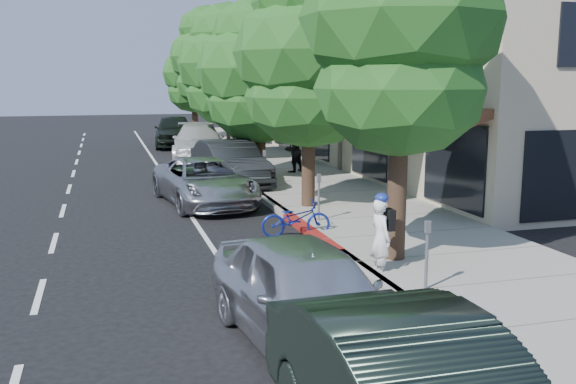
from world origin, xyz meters
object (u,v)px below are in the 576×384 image
object	(u,v)px
white_pickup	(199,143)
dark_suv_far	(174,131)
street_tree_5	(194,74)
near_car_a	(306,295)
street_tree_3	(230,66)
street_tree_0	(402,24)
cyclist	(381,238)
street_tree_2	(260,72)
bicycle	(296,219)
street_tree_1	(309,56)
street_tree_4	(209,59)
dark_sedan	(230,164)
silver_suv	(205,182)
pedestrian	(293,150)

from	to	relation	value
white_pickup	dark_suv_far	bearing A→B (deg)	101.47
street_tree_5	near_car_a	world-z (taller)	street_tree_5
street_tree_3	dark_suv_far	bearing A→B (deg)	103.20
street_tree_0	dark_suv_far	size ratio (longest dim) A/B	1.43
street_tree_3	white_pickup	distance (m)	3.99
street_tree_0	cyclist	distance (m)	4.29
street_tree_2	bicycle	size ratio (longest dim) A/B	4.00
street_tree_1	street_tree_4	size ratio (longest dim) A/B	0.93
street_tree_2	near_car_a	bearing A→B (deg)	-101.31
dark_sedan	white_pickup	xyz separation A→B (m)	(0.00, 7.92, 0.03)
street_tree_5	bicycle	size ratio (longest dim) A/B	3.88
cyclist	dark_suv_far	world-z (taller)	dark_suv_far
bicycle	near_car_a	bearing A→B (deg)	169.25
street_tree_0	dark_sedan	distance (m)	11.84
white_pickup	near_car_a	distance (m)	22.48
dark_suv_far	silver_suv	bearing A→B (deg)	-87.73
dark_sedan	white_pickup	distance (m)	7.92
street_tree_4	white_pickup	bearing A→B (deg)	-105.40
street_tree_3	pedestrian	bearing A→B (deg)	-73.01
street_tree_1	near_car_a	size ratio (longest dim) A/B	1.58
street_tree_4	street_tree_1	bearing A→B (deg)	-90.00
street_tree_1	dark_suv_far	distance (m)	20.17
street_tree_5	white_pickup	bearing A→B (deg)	-97.20
street_tree_1	dark_sedan	distance (m)	6.38
cyclist	near_car_a	world-z (taller)	near_car_a
street_tree_3	pedestrian	distance (m)	6.38
street_tree_1	cyclist	distance (m)	7.69
street_tree_1	street_tree_5	size ratio (longest dim) A/B	1.08
street_tree_2	street_tree_4	bearing A→B (deg)	90.00
dark_sedan	near_car_a	bearing A→B (deg)	-102.45
street_tree_2	street_tree_5	world-z (taller)	street_tree_2
street_tree_0	street_tree_5	bearing A→B (deg)	90.00
street_tree_0	dark_suv_far	xyz separation A→B (m)	(-1.82, 25.76, -4.05)
street_tree_1	street_tree_4	world-z (taller)	street_tree_4
street_tree_4	street_tree_5	bearing A→B (deg)	90.00
street_tree_4	white_pickup	size ratio (longest dim) A/B	1.32
street_tree_3	cyclist	bearing A→B (deg)	-91.99
street_tree_4	near_car_a	xyz separation A→B (m)	(-3.10, -27.50, -4.20)
dark_suv_far	street_tree_1	bearing A→B (deg)	-79.21
street_tree_1	dark_suv_far	size ratio (longest dim) A/B	1.35
street_tree_4	dark_sedan	world-z (taller)	street_tree_4
bicycle	near_car_a	world-z (taller)	near_car_a
street_tree_3	street_tree_4	xyz separation A→B (m)	(0.00, 6.00, 0.50)
cyclist	silver_suv	xyz separation A→B (m)	(-2.19, 8.45, -0.07)
street_tree_2	street_tree_3	xyz separation A→B (m)	(-0.00, 6.00, 0.32)
street_tree_5	dark_suv_far	bearing A→B (deg)	-113.25
street_tree_4	bicycle	xyz separation A→B (m)	(-1.30, -21.02, -4.53)
street_tree_0	silver_suv	distance (m)	9.31
cyclist	near_car_a	xyz separation A→B (m)	(-2.45, -2.83, 0.00)
street_tree_1	bicycle	xyz separation A→B (m)	(-1.30, -3.02, -4.10)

